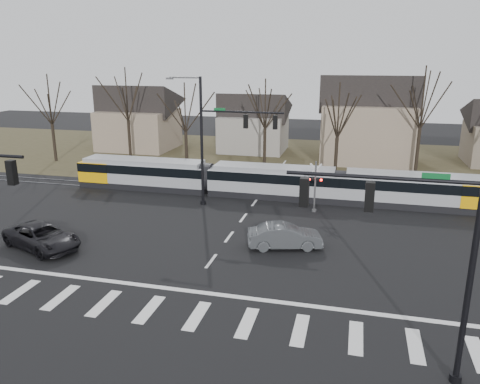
% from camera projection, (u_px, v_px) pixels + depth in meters
% --- Properties ---
extents(ground, '(140.00, 140.00, 0.00)m').
position_uv_depth(ground, '(200.00, 276.00, 25.74)').
color(ground, black).
extents(grass_verge, '(140.00, 28.00, 0.01)m').
position_uv_depth(grass_verge, '(287.00, 159.00, 55.56)').
color(grass_verge, '#38331E').
rests_on(grass_verge, ground).
extents(crosswalk, '(27.00, 2.60, 0.01)m').
position_uv_depth(crosswalk, '(173.00, 313.00, 22.00)').
color(crosswalk, silver).
rests_on(crosswalk, ground).
extents(stop_line, '(28.00, 0.35, 0.01)m').
position_uv_depth(stop_line, '(189.00, 291.00, 24.06)').
color(stop_line, silver).
rests_on(stop_line, ground).
extents(lane_dashes, '(0.18, 30.00, 0.01)m').
position_uv_depth(lane_dashes, '(260.00, 196.00, 40.65)').
color(lane_dashes, silver).
rests_on(lane_dashes, ground).
extents(rail_pair, '(90.00, 1.52, 0.06)m').
position_uv_depth(rail_pair, '(259.00, 196.00, 40.46)').
color(rail_pair, '#59595E').
rests_on(rail_pair, ground).
extents(tram, '(35.63, 2.65, 2.70)m').
position_uv_depth(tram, '(272.00, 180.00, 40.00)').
color(tram, gray).
rests_on(tram, ground).
extents(sedan, '(4.08, 5.51, 1.53)m').
position_uv_depth(sedan, '(285.00, 236.00, 29.37)').
color(sedan, '#45484C').
rests_on(sedan, ground).
extents(suv, '(6.31, 7.27, 1.54)m').
position_uv_depth(suv, '(42.00, 237.00, 29.30)').
color(suv, black).
rests_on(suv, ground).
extents(signal_pole_near_right, '(6.72, 0.44, 8.00)m').
position_uv_depth(signal_pole_near_right, '(416.00, 247.00, 16.35)').
color(signal_pole_near_right, black).
rests_on(signal_pole_near_right, ground).
extents(signal_pole_far, '(9.28, 0.44, 10.20)m').
position_uv_depth(signal_pole_far, '(221.00, 136.00, 36.38)').
color(signal_pole_far, black).
rests_on(signal_pole_far, ground).
extents(rail_crossing_signal, '(1.08, 0.36, 4.00)m').
position_uv_depth(rail_crossing_signal, '(315.00, 188.00, 35.97)').
color(rail_crossing_signal, '#59595B').
rests_on(rail_crossing_signal, ground).
extents(tree_row, '(59.20, 7.20, 10.00)m').
position_uv_depth(tree_row, '(299.00, 124.00, 48.12)').
color(tree_row, black).
rests_on(tree_row, ground).
extents(house_a, '(9.72, 8.64, 8.60)m').
position_uv_depth(house_a, '(138.00, 114.00, 60.88)').
color(house_a, gray).
rests_on(house_a, ground).
extents(house_b, '(8.64, 7.56, 7.65)m').
position_uv_depth(house_b, '(254.00, 120.00, 59.37)').
color(house_b, gray).
rests_on(house_b, ground).
extents(house_c, '(10.80, 8.64, 10.10)m').
position_uv_depth(house_c, '(368.00, 116.00, 52.94)').
color(house_c, gray).
rests_on(house_c, ground).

